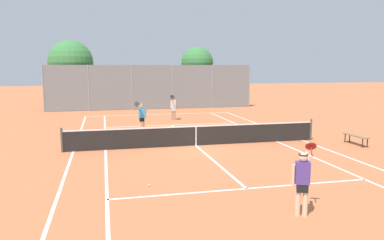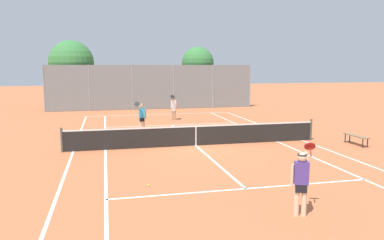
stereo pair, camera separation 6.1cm
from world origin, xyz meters
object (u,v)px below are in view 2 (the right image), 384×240
object	(u,v)px
player_far_left	(142,116)
tree_behind_left	(71,64)
player_far_right	(174,107)
tennis_net	(196,135)
loose_tennis_ball_3	(101,130)
tree_behind_right	(198,64)
loose_tennis_ball_2	(149,127)
courtside_bench	(356,136)
player_near_side	(301,180)
loose_tennis_ball_1	(147,128)
loose_tennis_ball_0	(148,185)

from	to	relation	value
player_far_left	tree_behind_left	distance (m)	14.67
player_far_right	tennis_net	bearing A→B (deg)	-93.48
loose_tennis_ball_3	tree_behind_right	distance (m)	15.56
loose_tennis_ball_2	courtside_bench	world-z (taller)	courtside_bench
player_far_right	loose_tennis_ball_3	world-z (taller)	player_far_right
player_near_side	tree_behind_left	bearing A→B (deg)	105.72
loose_tennis_ball_3	loose_tennis_ball_1	bearing A→B (deg)	2.09
tree_behind_left	loose_tennis_ball_0	bearing A→B (deg)	-80.17
loose_tennis_ball_1	loose_tennis_ball_3	bearing A→B (deg)	-177.91
courtside_bench	tree_behind_left	xyz separation A→B (m)	(-14.30, 19.32, 3.48)
player_near_side	loose_tennis_ball_0	world-z (taller)	player_near_side
tennis_net	player_far_right	bearing A→B (deg)	86.52
loose_tennis_ball_0	tree_behind_right	distance (m)	24.40
tennis_net	loose_tennis_ball_2	xyz separation A→B (m)	(-1.56, 5.60, -0.48)
loose_tennis_ball_0	player_far_left	bearing A→B (deg)	85.55
courtside_bench	tree_behind_right	bearing A→B (deg)	98.82
loose_tennis_ball_1	loose_tennis_ball_3	xyz separation A→B (m)	(-2.66, -0.10, 0.00)
player_far_right	tree_behind_left	size ratio (longest dim) A/B	0.30
player_near_side	courtside_bench	size ratio (longest dim) A/B	1.18
loose_tennis_ball_2	courtside_bench	distance (m)	11.47
player_far_left	loose_tennis_ball_3	world-z (taller)	player_far_left
loose_tennis_ball_0	tennis_net	bearing A→B (deg)	62.59
player_far_right	courtside_bench	world-z (taller)	player_far_right
courtside_bench	tree_behind_right	world-z (taller)	tree_behind_right
loose_tennis_ball_3	loose_tennis_ball_2	bearing A→B (deg)	7.30
player_far_right	loose_tennis_ball_0	xyz separation A→B (m)	(-3.38, -14.16, -0.89)
loose_tennis_ball_1	courtside_bench	world-z (taller)	courtside_bench
tree_behind_left	courtside_bench	bearing A→B (deg)	-53.50
player_far_left	loose_tennis_ball_0	distance (m)	9.79
loose_tennis_ball_3	courtside_bench	world-z (taller)	courtside_bench
courtside_bench	tree_behind_right	size ratio (longest dim) A/B	0.27
player_far_left	tree_behind_right	distance (m)	15.06
loose_tennis_ball_3	courtside_bench	distance (m)	13.59
tree_behind_left	tree_behind_right	size ratio (longest dim) A/B	1.08
player_far_right	loose_tennis_ball_1	bearing A→B (deg)	-123.87
player_near_side	player_far_right	xyz separation A→B (m)	(-0.03, 17.31, 0.00)
loose_tennis_ball_0	loose_tennis_ball_2	world-z (taller)	same
tennis_net	loose_tennis_ball_1	distance (m)	5.62
tennis_net	player_far_right	world-z (taller)	player_far_right
tennis_net	loose_tennis_ball_0	xyz separation A→B (m)	(-2.85, -5.50, -0.48)
tennis_net	loose_tennis_ball_1	bearing A→B (deg)	107.72
player_far_right	tree_behind_left	xyz separation A→B (m)	(-7.41, 9.11, 2.96)
player_far_right	courtside_bench	bearing A→B (deg)	-56.00
player_far_right	player_far_left	bearing A→B (deg)	-120.56
tennis_net	loose_tennis_ball_2	size ratio (longest dim) A/B	181.82
loose_tennis_ball_1	tree_behind_left	size ratio (longest dim) A/B	0.01
tennis_net	courtside_bench	distance (m)	7.57
tree_behind_right	loose_tennis_ball_3	bearing A→B (deg)	-125.85
courtside_bench	tree_behind_right	distance (m)	19.54
player_near_side	loose_tennis_ball_3	distance (m)	14.76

